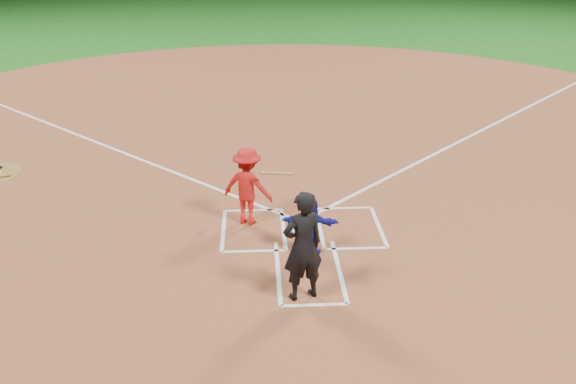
{
  "coord_description": "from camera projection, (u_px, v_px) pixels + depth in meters",
  "views": [
    {
      "loc": [
        -0.92,
        -11.65,
        5.91
      ],
      "look_at": [
        -0.3,
        -0.4,
        1.0
      ],
      "focal_mm": 40.0,
      "sensor_mm": 36.0,
      "label": 1
    }
  ],
  "objects": [
    {
      "name": "batter_at_plate",
      "position": [
        248.0,
        186.0,
        13.0
      ],
      "size": [
        1.57,
        0.98,
        1.63
      ],
      "color": "red",
      "rests_on": "home_plate_dirt"
    },
    {
      "name": "umpire",
      "position": [
        303.0,
        246.0,
        10.35
      ],
      "size": [
        0.82,
        0.68,
        1.92
      ],
      "primitive_type": "imported",
      "rotation": [
        0.0,
        0.0,
        3.51
      ],
      "color": "black",
      "rests_on": "home_plate_dirt"
    },
    {
      "name": "home_plate_dirt",
      "position": [
        286.0,
        135.0,
        18.56
      ],
      "size": [
        28.0,
        28.0,
        0.01
      ],
      "primitive_type": "cylinder",
      "color": "brown",
      "rests_on": "ground"
    },
    {
      "name": "ground",
      "position": [
        302.0,
        229.0,
        13.07
      ],
      "size": [
        120.0,
        120.0,
        0.0
      ],
      "primitive_type": "plane",
      "color": "#155415",
      "rests_on": "ground"
    },
    {
      "name": "chalk_markings",
      "position": [
        287.0,
        143.0,
        17.9
      ],
      "size": [
        28.35,
        17.32,
        0.01
      ],
      "color": "white",
      "rests_on": "home_plate_dirt"
    },
    {
      "name": "catcher",
      "position": [
        309.0,
        225.0,
        11.88
      ],
      "size": [
        1.12,
        0.52,
        1.16
      ],
      "primitive_type": "imported",
      "rotation": [
        0.0,
        0.0,
        2.97
      ],
      "color": "#1316A2",
      "rests_on": "home_plate_dirt"
    },
    {
      "name": "home_plate",
      "position": [
        302.0,
        228.0,
        13.06
      ],
      "size": [
        0.6,
        0.6,
        0.02
      ],
      "primitive_type": "cylinder",
      "rotation": [
        0.0,
        0.0,
        3.14
      ],
      "color": "white",
      "rests_on": "home_plate_dirt"
    }
  ]
}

